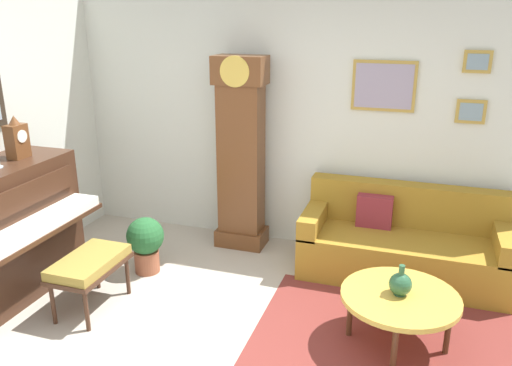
{
  "coord_description": "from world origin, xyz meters",
  "views": [
    {
      "loc": [
        1.14,
        -2.73,
        2.43
      ],
      "look_at": [
        -0.11,
        1.06,
        1.09
      ],
      "focal_mm": 35.92,
      "sensor_mm": 36.0,
      "label": 1
    }
  ],
  "objects_px": {
    "coffee_table": "(400,298)",
    "couch": "(403,244)",
    "piano_bench": "(89,265)",
    "piano": "(2,233)",
    "grandfather_clock": "(241,159)",
    "green_jug": "(400,284)",
    "mantel_clock": "(17,139)",
    "potted_plant": "(146,241)"
  },
  "relations": [
    {
      "from": "coffee_table",
      "to": "couch",
      "type": "bearing_deg",
      "value": 91.65
    },
    {
      "from": "piano_bench",
      "to": "piano",
      "type": "bearing_deg",
      "value": -176.71
    },
    {
      "from": "grandfather_clock",
      "to": "green_jug",
      "type": "distance_m",
      "value": 2.21
    },
    {
      "from": "mantel_clock",
      "to": "green_jug",
      "type": "xyz_separation_m",
      "value": [
        3.33,
        0.01,
        -0.85
      ]
    },
    {
      "from": "green_jug",
      "to": "coffee_table",
      "type": "bearing_deg",
      "value": -24.06
    },
    {
      "from": "mantel_clock",
      "to": "potted_plant",
      "type": "bearing_deg",
      "value": 25.14
    },
    {
      "from": "coffee_table",
      "to": "green_jug",
      "type": "distance_m",
      "value": 0.12
    },
    {
      "from": "piano_bench",
      "to": "couch",
      "type": "distance_m",
      "value": 2.88
    },
    {
      "from": "piano",
      "to": "grandfather_clock",
      "type": "relative_size",
      "value": 0.71
    },
    {
      "from": "piano",
      "to": "potted_plant",
      "type": "bearing_deg",
      "value": 39.29
    },
    {
      "from": "piano",
      "to": "potted_plant",
      "type": "xyz_separation_m",
      "value": [
        0.94,
        0.77,
        -0.28
      ]
    },
    {
      "from": "grandfather_clock",
      "to": "piano_bench",
      "type": "bearing_deg",
      "value": -115.9
    },
    {
      "from": "green_jug",
      "to": "potted_plant",
      "type": "bearing_deg",
      "value": 169.84
    },
    {
      "from": "piano_bench",
      "to": "grandfather_clock",
      "type": "xyz_separation_m",
      "value": [
        0.78,
        1.6,
        0.56
      ]
    },
    {
      "from": "mantel_clock",
      "to": "potted_plant",
      "type": "relative_size",
      "value": 0.68
    },
    {
      "from": "couch",
      "to": "mantel_clock",
      "type": "height_order",
      "value": "mantel_clock"
    },
    {
      "from": "couch",
      "to": "mantel_clock",
      "type": "relative_size",
      "value": 5.0
    },
    {
      "from": "grandfather_clock",
      "to": "coffee_table",
      "type": "bearing_deg",
      "value": -37.21
    },
    {
      "from": "piano",
      "to": "mantel_clock",
      "type": "height_order",
      "value": "mantel_clock"
    },
    {
      "from": "grandfather_clock",
      "to": "coffee_table",
      "type": "height_order",
      "value": "grandfather_clock"
    },
    {
      "from": "piano",
      "to": "green_jug",
      "type": "height_order",
      "value": "piano"
    },
    {
      "from": "piano",
      "to": "coffee_table",
      "type": "bearing_deg",
      "value": 5.82
    },
    {
      "from": "piano",
      "to": "potted_plant",
      "type": "height_order",
      "value": "piano"
    },
    {
      "from": "grandfather_clock",
      "to": "coffee_table",
      "type": "relative_size",
      "value": 2.31
    },
    {
      "from": "mantel_clock",
      "to": "grandfather_clock",
      "type": "bearing_deg",
      "value": 39.4
    },
    {
      "from": "mantel_clock",
      "to": "green_jug",
      "type": "bearing_deg",
      "value": 0.24
    },
    {
      "from": "piano",
      "to": "green_jug",
      "type": "xyz_separation_m",
      "value": [
        3.33,
        0.34,
        -0.09
      ]
    },
    {
      "from": "piano",
      "to": "coffee_table",
      "type": "xyz_separation_m",
      "value": [
        3.34,
        0.34,
        -0.2
      ]
    },
    {
      "from": "grandfather_clock",
      "to": "potted_plant",
      "type": "bearing_deg",
      "value": -127.2
    },
    {
      "from": "piano",
      "to": "couch",
      "type": "height_order",
      "value": "piano"
    },
    {
      "from": "grandfather_clock",
      "to": "mantel_clock",
      "type": "xyz_separation_m",
      "value": [
        -1.61,
        -1.32,
        0.4
      ]
    },
    {
      "from": "mantel_clock",
      "to": "potted_plant",
      "type": "distance_m",
      "value": 1.47
    },
    {
      "from": "couch",
      "to": "piano_bench",
      "type": "bearing_deg",
      "value": -149.36
    },
    {
      "from": "piano_bench",
      "to": "potted_plant",
      "type": "relative_size",
      "value": 1.25
    },
    {
      "from": "piano_bench",
      "to": "green_jug",
      "type": "xyz_separation_m",
      "value": [
        2.5,
        0.3,
        0.11
      ]
    },
    {
      "from": "couch",
      "to": "piano",
      "type": "bearing_deg",
      "value": -155.41
    },
    {
      "from": "piano",
      "to": "green_jug",
      "type": "bearing_deg",
      "value": 5.89
    },
    {
      "from": "coffee_table",
      "to": "green_jug",
      "type": "height_order",
      "value": "green_jug"
    },
    {
      "from": "couch",
      "to": "mantel_clock",
      "type": "distance_m",
      "value": 3.66
    },
    {
      "from": "piano",
      "to": "mantel_clock",
      "type": "relative_size",
      "value": 3.79
    },
    {
      "from": "grandfather_clock",
      "to": "green_jug",
      "type": "height_order",
      "value": "grandfather_clock"
    },
    {
      "from": "coffee_table",
      "to": "mantel_clock",
      "type": "distance_m",
      "value": 3.47
    }
  ]
}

